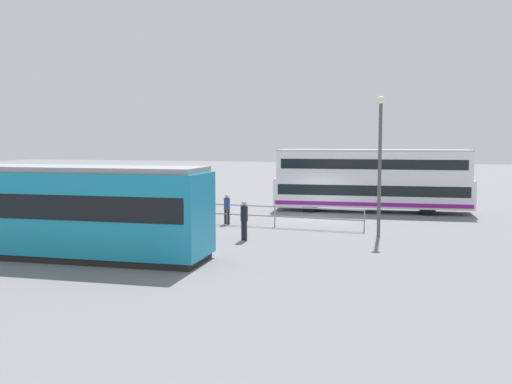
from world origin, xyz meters
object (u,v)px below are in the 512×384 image
Objects in this scene: tram_yellow at (41,209)px; pedestrian_near_railing at (227,207)px; info_sign at (176,190)px; street_lamp at (380,155)px; pedestrian_crossing at (244,218)px; double_decker_bus at (372,180)px.

tram_yellow is 8.19× the size of pedestrian_near_railing.
tram_yellow reaches higher than info_sign.
tram_yellow is 9.90m from info_sign.
street_lamp is (-10.93, 1.72, 2.05)m from info_sign.
tram_yellow is 8.50m from pedestrian_crossing.
street_lamp is at bearing 96.68° from double_decker_bus.
info_sign is at bearing -97.53° from tram_yellow.
pedestrian_crossing is 6.89m from street_lamp.
tram_yellow is at bearing 39.30° from pedestrian_crossing.
pedestrian_near_railing is 5.10m from pedestrian_crossing.
info_sign is (9.84, 7.58, -0.22)m from double_decker_bus.
pedestrian_near_railing is 0.25× the size of street_lamp.
street_lamp reaches higher than double_decker_bus.
street_lamp reaches higher than tram_yellow.
pedestrian_crossing is (4.59, 12.04, -0.94)m from double_decker_bus.
double_decker_bus is at bearing -110.87° from pedestrian_crossing.
info_sign is 11.25m from street_lamp.
double_decker_bus is at bearing -83.32° from street_lamp.
double_decker_bus is at bearing -132.70° from pedestrian_near_railing.
pedestrian_crossing is (-2.35, 4.52, 0.10)m from pedestrian_near_railing.
double_decker_bus is 10.28m from pedestrian_near_railing.
info_sign is at bearing 37.63° from double_decker_bus.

